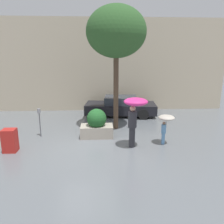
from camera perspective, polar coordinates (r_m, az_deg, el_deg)
ground_plane at (r=9.04m, az=-6.40°, el=-9.07°), size 40.00×40.00×0.00m
building_facade at (r=14.82m, az=-5.33°, el=11.99°), size 18.00×0.30×6.00m
planter_box at (r=9.94m, az=-4.01°, el=-3.29°), size 1.46×0.89×1.31m
person_adult at (r=8.49m, az=5.91°, el=0.49°), size 0.92×0.92×2.05m
person_child at (r=9.18m, az=13.89°, el=-2.25°), size 0.66×0.66×1.26m
parked_car_near at (r=13.57m, az=2.23°, el=1.45°), size 4.44×2.27×1.19m
street_tree at (r=10.74m, az=1.11°, el=20.04°), size 2.81×2.81×5.88m
parking_meter at (r=10.37m, az=-18.45°, el=-1.16°), size 0.14×0.14×1.32m
newspaper_box at (r=9.29m, az=-25.12°, el=-6.75°), size 0.50×0.44×0.90m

